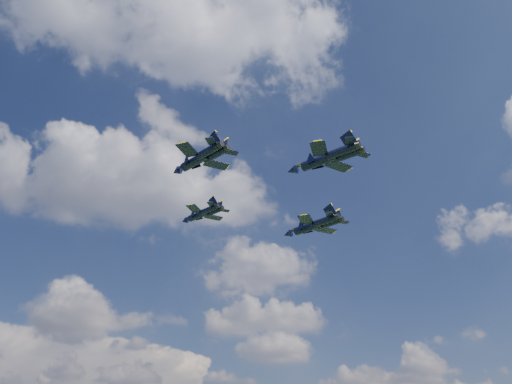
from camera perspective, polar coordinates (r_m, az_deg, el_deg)
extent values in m
cylinder|color=black|center=(120.46, -6.56, -2.64)|extent=(6.51, 7.06, 1.60)
cone|color=black|center=(123.99, -8.20, -3.30)|extent=(2.67, 2.73, 1.51)
ellipsoid|color=brown|center=(122.66, -7.49, -2.81)|extent=(2.34, 2.48, 0.73)
cube|color=black|center=(117.34, -7.10, -1.89)|extent=(3.89, 4.70, 0.16)
cube|color=black|center=(121.24, -4.88, -2.90)|extent=(4.63, 3.55, 0.16)
cube|color=black|center=(114.74, -5.18, -1.36)|extent=(2.00, 2.47, 0.12)
cube|color=black|center=(117.64, -3.57, -2.13)|extent=(2.39, 1.80, 0.12)
cube|color=black|center=(116.58, -4.93, -1.14)|extent=(2.20, 1.64, 2.68)
cube|color=black|center=(117.80, -4.25, -1.47)|extent=(1.57, 2.37, 2.68)
cylinder|color=black|center=(96.05, -6.95, 3.52)|extent=(7.06, 8.09, 1.79)
cone|color=black|center=(100.01, -9.11, 2.31)|extent=(2.95, 3.08, 1.69)
ellipsoid|color=brown|center=(98.56, -8.18, 3.10)|extent=(2.56, 2.83, 0.82)
cube|color=black|center=(92.85, -7.84, 4.80)|extent=(4.48, 5.27, 0.18)
cube|color=black|center=(96.72, -4.57, 3.15)|extent=(5.15, 3.83, 0.18)
cube|color=black|center=(89.93, -5.18, 5.83)|extent=(2.31, 2.78, 0.14)
cube|color=black|center=(92.83, -2.81, 4.55)|extent=(2.64, 1.93, 0.14)
cube|color=black|center=(92.02, -4.79, 5.98)|extent=(2.40, 1.93, 3.00)
cube|color=black|center=(93.23, -3.79, 5.44)|extent=(1.75, 2.71, 3.00)
cylinder|color=black|center=(122.48, 6.00, -4.04)|extent=(8.14, 8.91, 2.01)
cone|color=black|center=(125.99, 3.60, -4.85)|extent=(3.35, 3.44, 1.90)
ellipsoid|color=brown|center=(124.70, 4.61, -4.25)|extent=(2.93, 3.13, 0.92)
cube|color=black|center=(118.31, 5.73, -3.15)|extent=(4.92, 5.91, 0.20)
cube|color=black|center=(124.41, 7.93, -4.31)|extent=(5.82, 4.44, 0.20)
cube|color=black|center=(116.18, 8.41, -2.50)|extent=(2.53, 3.11, 0.16)
cube|color=black|center=(120.70, 9.95, -3.38)|extent=(3.00, 2.24, 0.16)
cube|color=black|center=(118.57, 8.45, -2.20)|extent=(2.76, 2.09, 3.37)
cube|color=black|center=(120.46, 9.10, -2.58)|extent=(1.97, 2.99, 3.37)
cylinder|color=black|center=(97.96, 7.24, 3.53)|extent=(8.44, 8.21, 1.96)
cone|color=black|center=(100.65, 4.12, 2.44)|extent=(3.33, 3.30, 1.85)
ellipsoid|color=brown|center=(99.76, 5.43, 3.20)|extent=(2.99, 2.93, 0.89)
cube|color=black|center=(94.16, 7.20, 4.95)|extent=(4.49, 5.71, 0.20)
cube|color=black|center=(100.14, 9.44, 2.95)|extent=(5.74, 4.64, 0.20)
cube|color=black|center=(92.88, 10.64, 5.76)|extent=(2.29, 2.96, 0.15)
cube|color=black|center=(97.29, 12.15, 4.23)|extent=(3.00, 2.37, 0.15)
cube|color=black|center=(95.26, 10.53, 5.91)|extent=(2.84, 1.92, 3.28)
cube|color=black|center=(97.11, 11.18, 5.26)|extent=(1.93, 2.77, 3.28)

